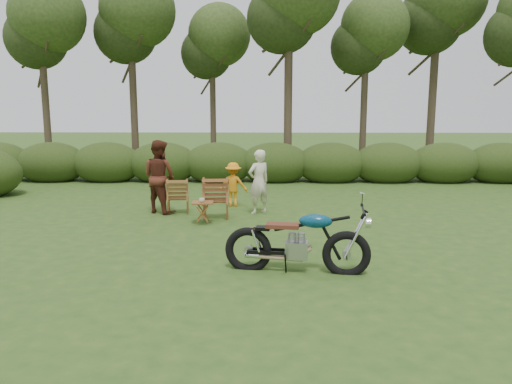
{
  "coord_description": "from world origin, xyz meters",
  "views": [
    {
      "loc": [
        -0.38,
        -8.65,
        2.72
      ],
      "look_at": [
        -0.55,
        1.64,
        0.9
      ],
      "focal_mm": 35.0,
      "sensor_mm": 36.0,
      "label": 1
    }
  ],
  "objects_px": {
    "adult_b": "(161,212)",
    "lawn_chair_left": "(178,212)",
    "motorcycle": "(296,271)",
    "lawn_chair_right": "(216,217)",
    "side_table": "(203,213)",
    "child": "(234,206)",
    "adult_a": "(259,213)",
    "cup": "(202,200)"
  },
  "relations": [
    {
      "from": "lawn_chair_left",
      "to": "side_table",
      "type": "xyz_separation_m",
      "value": [
        0.77,
        -1.19,
        0.26
      ]
    },
    {
      "from": "motorcycle",
      "to": "adult_a",
      "type": "relative_size",
      "value": 1.4
    },
    {
      "from": "motorcycle",
      "to": "lawn_chair_right",
      "type": "height_order",
      "value": "motorcycle"
    },
    {
      "from": "motorcycle",
      "to": "adult_a",
      "type": "distance_m",
      "value": 4.46
    },
    {
      "from": "adult_a",
      "to": "adult_b",
      "type": "relative_size",
      "value": 0.87
    },
    {
      "from": "motorcycle",
      "to": "side_table",
      "type": "xyz_separation_m",
      "value": [
        -1.95,
        3.28,
        0.26
      ]
    },
    {
      "from": "adult_b",
      "to": "child",
      "type": "relative_size",
      "value": 1.55
    },
    {
      "from": "lawn_chair_left",
      "to": "adult_b",
      "type": "relative_size",
      "value": 0.48
    },
    {
      "from": "adult_a",
      "to": "cup",
      "type": "bearing_deg",
      "value": 9.07
    },
    {
      "from": "lawn_chair_right",
      "to": "side_table",
      "type": "xyz_separation_m",
      "value": [
        -0.24,
        -0.64,
        0.26
      ]
    },
    {
      "from": "cup",
      "to": "lawn_chair_left",
      "type": "bearing_deg",
      "value": 121.87
    },
    {
      "from": "cup",
      "to": "adult_b",
      "type": "height_order",
      "value": "adult_b"
    },
    {
      "from": "side_table",
      "to": "child",
      "type": "distance_m",
      "value": 2.11
    },
    {
      "from": "lawn_chair_right",
      "to": "side_table",
      "type": "bearing_deg",
      "value": 65.13
    },
    {
      "from": "adult_a",
      "to": "child",
      "type": "relative_size",
      "value": 1.36
    },
    {
      "from": "motorcycle",
      "to": "child",
      "type": "bearing_deg",
      "value": 112.18
    },
    {
      "from": "side_table",
      "to": "child",
      "type": "xyz_separation_m",
      "value": [
        0.58,
        2.02,
        -0.26
      ]
    },
    {
      "from": "lawn_chair_left",
      "to": "side_table",
      "type": "relative_size",
      "value": 1.73
    },
    {
      "from": "motorcycle",
      "to": "lawn_chair_left",
      "type": "distance_m",
      "value": 5.24
    },
    {
      "from": "side_table",
      "to": "cup",
      "type": "xyz_separation_m",
      "value": [
        -0.01,
        -0.03,
        0.31
      ]
    },
    {
      "from": "motorcycle",
      "to": "cup",
      "type": "distance_m",
      "value": 3.83
    },
    {
      "from": "lawn_chair_right",
      "to": "adult_b",
      "type": "relative_size",
      "value": 0.55
    },
    {
      "from": "adult_b",
      "to": "cup",
      "type": "bearing_deg",
      "value": 165.87
    },
    {
      "from": "child",
      "to": "lawn_chair_left",
      "type": "bearing_deg",
      "value": 39.85
    },
    {
      "from": "lawn_chair_right",
      "to": "adult_a",
      "type": "bearing_deg",
      "value": -159.03
    },
    {
      "from": "motorcycle",
      "to": "adult_b",
      "type": "distance_m",
      "value": 5.5
    },
    {
      "from": "lawn_chair_right",
      "to": "side_table",
      "type": "height_order",
      "value": "side_table"
    },
    {
      "from": "lawn_chair_left",
      "to": "adult_a",
      "type": "height_order",
      "value": "adult_a"
    },
    {
      "from": "side_table",
      "to": "cup",
      "type": "bearing_deg",
      "value": -105.52
    },
    {
      "from": "cup",
      "to": "child",
      "type": "height_order",
      "value": "cup"
    },
    {
      "from": "lawn_chair_right",
      "to": "cup",
      "type": "bearing_deg",
      "value": 65.39
    },
    {
      "from": "adult_b",
      "to": "side_table",
      "type": "bearing_deg",
      "value": 166.91
    },
    {
      "from": "adult_b",
      "to": "child",
      "type": "bearing_deg",
      "value": -124.63
    },
    {
      "from": "lawn_chair_right",
      "to": "lawn_chair_left",
      "type": "xyz_separation_m",
      "value": [
        -1.02,
        0.55,
        0.0
      ]
    },
    {
      "from": "lawn_chair_left",
      "to": "cup",
      "type": "relative_size",
      "value": 7.01
    },
    {
      "from": "adult_b",
      "to": "lawn_chair_left",
      "type": "bearing_deg",
      "value": -150.1
    },
    {
      "from": "lawn_chair_right",
      "to": "child",
      "type": "xyz_separation_m",
      "value": [
        0.34,
        1.37,
        0.0
      ]
    },
    {
      "from": "side_table",
      "to": "adult_a",
      "type": "height_order",
      "value": "adult_a"
    },
    {
      "from": "motorcycle",
      "to": "adult_b",
      "type": "height_order",
      "value": "adult_b"
    },
    {
      "from": "lawn_chair_left",
      "to": "adult_b",
      "type": "bearing_deg",
      "value": -9.19
    },
    {
      "from": "adult_a",
      "to": "adult_b",
      "type": "height_order",
      "value": "adult_b"
    },
    {
      "from": "lawn_chair_right",
      "to": "side_table",
      "type": "distance_m",
      "value": 0.73
    }
  ]
}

